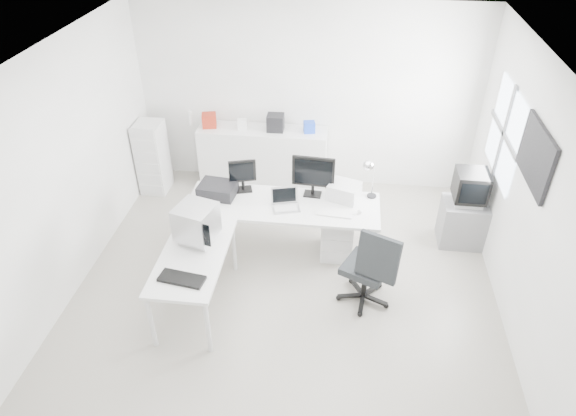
# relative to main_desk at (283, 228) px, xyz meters

# --- Properties ---
(floor) EXTENTS (5.00, 5.00, 0.01)m
(floor) POSITION_rel_main_desk_xyz_m (0.12, -0.64, -0.38)
(floor) COLOR beige
(floor) RESTS_ON ground
(ceiling) EXTENTS (5.00, 5.00, 0.01)m
(ceiling) POSITION_rel_main_desk_xyz_m (0.12, -0.64, 2.42)
(ceiling) COLOR white
(ceiling) RESTS_ON back_wall
(back_wall) EXTENTS (5.00, 0.02, 2.80)m
(back_wall) POSITION_rel_main_desk_xyz_m (0.12, 1.86, 1.02)
(back_wall) COLOR white
(back_wall) RESTS_ON floor
(left_wall) EXTENTS (0.02, 5.00, 2.80)m
(left_wall) POSITION_rel_main_desk_xyz_m (-2.38, -0.64, 1.02)
(left_wall) COLOR white
(left_wall) RESTS_ON floor
(right_wall) EXTENTS (0.02, 5.00, 2.80)m
(right_wall) POSITION_rel_main_desk_xyz_m (2.62, -0.64, 1.02)
(right_wall) COLOR white
(right_wall) RESTS_ON floor
(window) EXTENTS (0.02, 1.20, 1.10)m
(window) POSITION_rel_main_desk_xyz_m (2.60, 0.56, 1.23)
(window) COLOR white
(window) RESTS_ON right_wall
(wall_picture) EXTENTS (0.04, 0.90, 0.60)m
(wall_picture) POSITION_rel_main_desk_xyz_m (2.59, -0.54, 1.52)
(wall_picture) COLOR black
(wall_picture) RESTS_ON right_wall
(main_desk) EXTENTS (2.40, 0.80, 0.75)m
(main_desk) POSITION_rel_main_desk_xyz_m (0.00, 0.00, 0.00)
(main_desk) COLOR silver
(main_desk) RESTS_ON floor
(side_desk) EXTENTS (0.70, 1.40, 0.75)m
(side_desk) POSITION_rel_main_desk_xyz_m (-0.85, -1.10, 0.00)
(side_desk) COLOR silver
(side_desk) RESTS_ON floor
(drawer_pedestal) EXTENTS (0.40, 0.50, 0.60)m
(drawer_pedestal) POSITION_rel_main_desk_xyz_m (0.70, 0.05, -0.08)
(drawer_pedestal) COLOR silver
(drawer_pedestal) RESTS_ON floor
(inkjet_printer) EXTENTS (0.49, 0.40, 0.16)m
(inkjet_printer) POSITION_rel_main_desk_xyz_m (-0.85, 0.10, 0.46)
(inkjet_printer) COLOR black
(inkjet_printer) RESTS_ON main_desk
(lcd_monitor_small) EXTENTS (0.39, 0.29, 0.43)m
(lcd_monitor_small) POSITION_rel_main_desk_xyz_m (-0.55, 0.25, 0.59)
(lcd_monitor_small) COLOR black
(lcd_monitor_small) RESTS_ON main_desk
(lcd_monitor_large) EXTENTS (0.55, 0.25, 0.56)m
(lcd_monitor_large) POSITION_rel_main_desk_xyz_m (0.35, 0.25, 0.65)
(lcd_monitor_large) COLOR black
(lcd_monitor_large) RESTS_ON main_desk
(laptop) EXTENTS (0.37, 0.38, 0.20)m
(laptop) POSITION_rel_main_desk_xyz_m (0.05, -0.10, 0.47)
(laptop) COLOR #B7B7BA
(laptop) RESTS_ON main_desk
(white_keyboard) EXTENTS (0.44, 0.17, 0.02)m
(white_keyboard) POSITION_rel_main_desk_xyz_m (0.65, -0.15, 0.38)
(white_keyboard) COLOR silver
(white_keyboard) RESTS_ON main_desk
(white_mouse) EXTENTS (0.06, 0.06, 0.06)m
(white_mouse) POSITION_rel_main_desk_xyz_m (0.95, -0.10, 0.40)
(white_mouse) COLOR silver
(white_mouse) RESTS_ON main_desk
(laser_printer) EXTENTS (0.45, 0.41, 0.21)m
(laser_printer) POSITION_rel_main_desk_xyz_m (0.75, 0.22, 0.48)
(laser_printer) COLOR silver
(laser_printer) RESTS_ON main_desk
(desk_lamp) EXTENTS (0.15, 0.15, 0.44)m
(desk_lamp) POSITION_rel_main_desk_xyz_m (1.10, 0.30, 0.60)
(desk_lamp) COLOR silver
(desk_lamp) RESTS_ON main_desk
(crt_monitor) EXTENTS (0.53, 0.53, 0.49)m
(crt_monitor) POSITION_rel_main_desk_xyz_m (-0.85, -0.85, 0.62)
(crt_monitor) COLOR #B7B7BA
(crt_monitor) RESTS_ON side_desk
(black_keyboard) EXTENTS (0.50, 0.26, 0.03)m
(black_keyboard) POSITION_rel_main_desk_xyz_m (-0.85, -1.50, 0.39)
(black_keyboard) COLOR black
(black_keyboard) RESTS_ON side_desk
(office_chair) EXTENTS (0.83, 0.83, 1.09)m
(office_chair) POSITION_rel_main_desk_xyz_m (1.05, -0.77, 0.17)
(office_chair) COLOR #26282B
(office_chair) RESTS_ON floor
(tv_cabinet) EXTENTS (0.57, 0.47, 0.62)m
(tv_cabinet) POSITION_rel_main_desk_xyz_m (2.34, 0.49, -0.06)
(tv_cabinet) COLOR slate
(tv_cabinet) RESTS_ON floor
(crt_tv) EXTENTS (0.50, 0.48, 0.45)m
(crt_tv) POSITION_rel_main_desk_xyz_m (2.34, 0.49, 0.47)
(crt_tv) COLOR black
(crt_tv) RESTS_ON tv_cabinet
(sideboard) EXTENTS (1.93, 0.48, 0.97)m
(sideboard) POSITION_rel_main_desk_xyz_m (-0.52, 1.60, 0.11)
(sideboard) COLOR silver
(sideboard) RESTS_ON floor
(clutter_box_a) EXTENTS (0.24, 0.22, 0.21)m
(clutter_box_a) POSITION_rel_main_desk_xyz_m (-1.32, 1.60, 0.69)
(clutter_box_a) COLOR #9E2716
(clutter_box_a) RESTS_ON sideboard
(clutter_box_b) EXTENTS (0.16, 0.15, 0.14)m
(clutter_box_b) POSITION_rel_main_desk_xyz_m (-0.82, 1.60, 0.66)
(clutter_box_b) COLOR silver
(clutter_box_b) RESTS_ON sideboard
(clutter_box_c) EXTENTS (0.25, 0.23, 0.24)m
(clutter_box_c) POSITION_rel_main_desk_xyz_m (-0.32, 1.60, 0.71)
(clutter_box_c) COLOR black
(clutter_box_c) RESTS_ON sideboard
(clutter_box_d) EXTENTS (0.19, 0.17, 0.16)m
(clutter_box_d) POSITION_rel_main_desk_xyz_m (0.18, 1.60, 0.67)
(clutter_box_d) COLOR blue
(clutter_box_d) RESTS_ON sideboard
(clutter_bottle) EXTENTS (0.07, 0.07, 0.22)m
(clutter_bottle) POSITION_rel_main_desk_xyz_m (-1.62, 1.64, 0.70)
(clutter_bottle) COLOR silver
(clutter_bottle) RESTS_ON sideboard
(filing_cabinet) EXTENTS (0.39, 0.46, 1.11)m
(filing_cabinet) POSITION_rel_main_desk_xyz_m (-2.16, 1.28, 0.18)
(filing_cabinet) COLOR silver
(filing_cabinet) RESTS_ON floor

